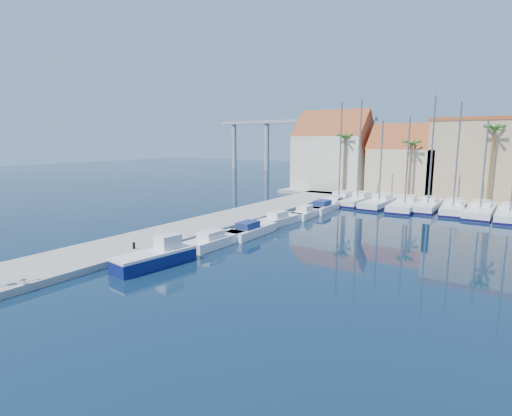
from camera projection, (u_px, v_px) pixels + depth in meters
The scene contains 27 objects.
ground at pixel (185, 278), 26.06m from camera, with size 260.00×260.00×0.00m, color black.
quay_west at pixel (213, 223), 42.00m from camera, with size 6.00×77.00×0.50m, color gray.
shore_north at pixel (460, 198), 59.68m from camera, with size 54.00×16.00×0.50m, color gray.
bollard at pixel (134, 246), 31.23m from camera, with size 0.21×0.21×0.52m, color black.
fishing_boat at pixel (157, 256), 28.51m from camera, with size 2.80×6.27×2.12m.
motorboat_west_0 at pixel (215, 240), 34.00m from camera, with size 2.03×6.11×1.40m.
motorboat_west_1 at pixel (251, 230), 37.70m from camera, with size 2.19×6.32×1.40m.
motorboat_west_2 at pixel (281, 219), 42.88m from camera, with size 2.49×6.09×1.40m.
motorboat_west_3 at pixel (306, 212), 46.79m from camera, with size 2.26×5.86×1.40m.
motorboat_west_4 at pixel (324, 207), 50.80m from camera, with size 2.61×7.21×1.40m.
motorboat_west_5 at pixel (337, 202), 54.46m from camera, with size 1.88×5.26×1.40m.
motorboat_west_6 at pixel (346, 198), 58.26m from camera, with size 2.19×6.26×1.40m.
sailboat_0 at pixel (340, 199), 56.89m from camera, with size 3.10×10.94×13.94m.
sailboat_1 at pixel (359, 200), 56.17m from camera, with size 2.92×9.81×14.31m.
sailboat_2 at pixel (380, 202), 54.10m from camera, with size 3.00×10.31×11.42m.
sailboat_3 at pixel (406, 204), 52.17m from camera, with size 3.51×11.07×11.92m.
sailboat_4 at pixel (429, 205), 51.31m from camera, with size 2.51×8.95×14.26m.
sailboat_5 at pixel (453, 207), 49.78m from camera, with size 3.34×9.89×13.37m.
sailboat_6 at pixel (481, 210), 47.98m from camera, with size 2.96×10.89×11.04m.
sailboat_7 at pixel (510, 213), 45.83m from camera, with size 2.80×10.47×14.71m.
building_0 at pixel (333, 154), 68.84m from camera, with size 12.30×9.00×13.50m.
building_1 at pixel (405, 163), 62.43m from camera, with size 10.30×8.00×11.00m.
building_2 at pixel (487, 159), 57.01m from camera, with size 14.20×10.20×11.50m.
palm_0 at pixel (345, 139), 62.12m from camera, with size 2.60×2.60×10.15m.
palm_1 at pixel (412, 145), 56.76m from camera, with size 2.60×2.60×9.15m.
palm_2 at pixel (494, 131), 50.92m from camera, with size 2.60×2.60×11.15m.
viaduct at pixel (287, 135), 112.84m from camera, with size 48.00×2.20×14.45m.
Camera 1 is at (17.80, -18.02, 8.95)m, focal length 28.00 mm.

